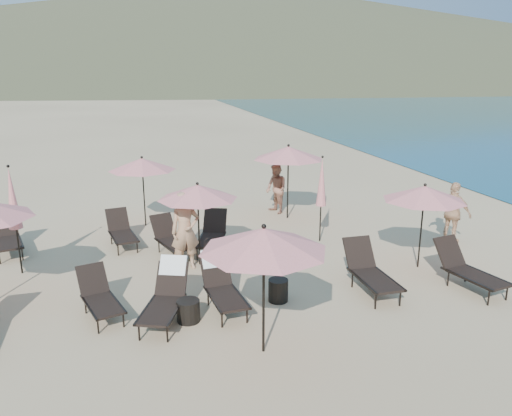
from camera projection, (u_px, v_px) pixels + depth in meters
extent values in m
plane|color=#D6BA8C|center=(284.00, 308.00, 9.84)|extent=(800.00, 800.00, 0.00)
cone|color=brown|center=(237.00, 31.00, 297.22)|extent=(690.00, 690.00, 55.00)
cone|color=brown|center=(407.00, 54.00, 357.63)|extent=(280.00, 280.00, 32.00)
cube|color=beige|center=(54.00, 44.00, 285.24)|extent=(18.00, 16.00, 38.00)
cube|color=black|center=(103.00, 305.00, 9.29)|extent=(0.85, 1.18, 0.04)
cube|color=black|center=(92.00, 279.00, 9.81)|extent=(0.64, 0.55, 0.55)
cylinder|color=black|center=(98.00, 326.00, 8.86)|extent=(0.03, 0.03, 0.30)
cylinder|color=black|center=(86.00, 306.00, 9.60)|extent=(0.03, 0.03, 0.30)
cylinder|color=black|center=(123.00, 320.00, 9.09)|extent=(0.03, 0.03, 0.30)
cylinder|color=black|center=(109.00, 301.00, 9.83)|extent=(0.03, 0.03, 0.30)
cube|color=black|center=(88.00, 307.00, 9.19)|extent=(0.41, 1.14, 0.04)
cube|color=black|center=(117.00, 301.00, 9.46)|extent=(0.41, 1.14, 0.04)
cube|color=black|center=(161.00, 311.00, 9.02)|extent=(0.95, 1.29, 0.05)
cube|color=black|center=(172.00, 279.00, 9.69)|extent=(0.71, 0.61, 0.60)
cylinder|color=black|center=(139.00, 332.00, 8.63)|extent=(0.03, 0.03, 0.33)
cylinder|color=black|center=(156.00, 306.00, 9.58)|extent=(0.03, 0.03, 0.33)
cylinder|color=black|center=(167.00, 334.00, 8.58)|extent=(0.03, 0.03, 0.33)
cylinder|color=black|center=(182.00, 307.00, 9.53)|extent=(0.03, 0.03, 0.33)
cube|color=black|center=(146.00, 308.00, 9.09)|extent=(0.48, 1.24, 0.04)
cube|color=black|center=(177.00, 310.00, 9.03)|extent=(0.48, 1.24, 0.04)
cube|color=white|center=(173.00, 265.00, 9.76)|extent=(0.58, 0.43, 0.36)
cube|color=black|center=(227.00, 299.00, 9.53)|extent=(0.71, 1.18, 0.05)
cube|color=black|center=(216.00, 271.00, 10.13)|extent=(0.62, 0.49, 0.58)
cylinder|color=black|center=(222.00, 320.00, 9.07)|extent=(0.03, 0.03, 0.32)
cylinder|color=black|center=(208.00, 298.00, 9.94)|extent=(0.03, 0.03, 0.32)
cylinder|color=black|center=(247.00, 315.00, 9.23)|extent=(0.03, 0.03, 0.32)
cylinder|color=black|center=(231.00, 294.00, 10.10)|extent=(0.03, 0.03, 0.32)
cube|color=black|center=(212.00, 299.00, 9.47)|extent=(0.19, 1.25, 0.04)
cube|color=black|center=(240.00, 295.00, 9.66)|extent=(0.19, 1.25, 0.04)
cube|color=white|center=(214.00, 259.00, 10.20)|extent=(0.53, 0.32, 0.35)
cube|color=black|center=(376.00, 280.00, 10.27)|extent=(0.66, 1.25, 0.05)
cube|color=black|center=(359.00, 253.00, 10.96)|extent=(0.65, 0.48, 0.64)
cylinder|color=black|center=(376.00, 301.00, 9.77)|extent=(0.04, 0.04, 0.35)
cylinder|color=black|center=(352.00, 280.00, 10.76)|extent=(0.04, 0.04, 0.35)
cylinder|color=black|center=(400.00, 298.00, 9.90)|extent=(0.04, 0.04, 0.35)
cylinder|color=black|center=(375.00, 277.00, 10.89)|extent=(0.04, 0.04, 0.35)
cube|color=black|center=(361.00, 280.00, 10.24)|extent=(0.07, 1.39, 0.04)
cube|color=black|center=(389.00, 277.00, 10.39)|extent=(0.07, 1.39, 0.04)
cube|color=black|center=(478.00, 277.00, 10.43)|extent=(0.88, 1.32, 0.05)
cube|color=black|center=(449.00, 252.00, 11.05)|extent=(0.71, 0.59, 0.63)
cylinder|color=black|center=(489.00, 297.00, 9.92)|extent=(0.04, 0.04, 0.34)
cylinder|color=black|center=(448.00, 278.00, 10.83)|extent=(0.04, 0.04, 0.34)
cylinder|color=black|center=(507.00, 292.00, 10.15)|extent=(0.04, 0.04, 0.34)
cylinder|color=black|center=(466.00, 274.00, 11.05)|extent=(0.04, 0.04, 0.34)
cube|color=black|center=(466.00, 279.00, 10.34)|extent=(0.34, 1.35, 0.04)
cube|color=black|center=(486.00, 274.00, 10.60)|extent=(0.34, 1.35, 0.04)
cube|color=black|center=(8.00, 243.00, 12.54)|extent=(0.91, 1.29, 0.05)
cube|color=black|center=(4.00, 224.00, 13.12)|extent=(0.71, 0.60, 0.60)
cylinder|color=black|center=(22.00, 254.00, 12.30)|extent=(0.04, 0.04, 0.33)
cylinder|color=black|center=(18.00, 242.00, 13.14)|extent=(0.04, 0.04, 0.33)
cube|color=black|center=(21.00, 240.00, 12.71)|extent=(0.41, 1.27, 0.04)
cube|color=black|center=(124.00, 237.00, 13.06)|extent=(0.79, 1.21, 0.05)
cube|color=black|center=(117.00, 219.00, 13.64)|extent=(0.65, 0.53, 0.57)
cylinder|color=black|center=(118.00, 250.00, 12.60)|extent=(0.03, 0.03, 0.32)
cylinder|color=black|center=(111.00, 239.00, 13.44)|extent=(0.03, 0.03, 0.32)
cylinder|color=black|center=(137.00, 247.00, 12.80)|extent=(0.03, 0.03, 0.32)
cylinder|color=black|center=(129.00, 236.00, 13.64)|extent=(0.03, 0.03, 0.32)
cube|color=black|center=(112.00, 237.00, 12.99)|extent=(0.30, 1.23, 0.04)
cube|color=black|center=(134.00, 235.00, 13.22)|extent=(0.30, 1.23, 0.04)
cube|color=black|center=(175.00, 244.00, 12.51)|extent=(0.92, 1.26, 0.05)
cube|color=black|center=(163.00, 226.00, 13.05)|extent=(0.69, 0.59, 0.58)
cylinder|color=black|center=(174.00, 258.00, 12.05)|extent=(0.03, 0.03, 0.32)
cylinder|color=black|center=(159.00, 246.00, 12.83)|extent=(0.03, 0.03, 0.32)
cylinder|color=black|center=(193.00, 254.00, 12.30)|extent=(0.03, 0.03, 0.32)
cylinder|color=black|center=(176.00, 243.00, 13.09)|extent=(0.03, 0.03, 0.32)
cube|color=black|center=(164.00, 245.00, 12.40)|extent=(0.45, 1.21, 0.04)
cube|color=black|center=(185.00, 241.00, 12.69)|extent=(0.45, 1.21, 0.04)
cube|color=black|center=(210.00, 241.00, 12.72)|extent=(0.94, 1.31, 0.05)
cube|color=black|center=(215.00, 221.00, 13.40)|extent=(0.72, 0.61, 0.61)
cylinder|color=black|center=(197.00, 254.00, 12.31)|extent=(0.04, 0.04, 0.33)
cylinder|color=black|center=(204.00, 240.00, 13.28)|extent=(0.04, 0.04, 0.33)
cylinder|color=black|center=(218.00, 254.00, 12.27)|extent=(0.04, 0.04, 0.33)
cylinder|color=black|center=(223.00, 241.00, 13.25)|extent=(0.04, 0.04, 0.33)
cube|color=black|center=(199.00, 239.00, 12.78)|extent=(0.44, 1.28, 0.04)
cube|color=black|center=(222.00, 240.00, 12.74)|extent=(0.44, 1.28, 0.04)
cylinder|color=black|center=(199.00, 227.00, 11.84)|extent=(0.04, 0.04, 1.89)
cone|color=pink|center=(198.00, 192.00, 11.62)|extent=(1.89, 1.89, 0.34)
sphere|color=black|center=(197.00, 184.00, 11.56)|extent=(0.07, 0.07, 0.07)
cylinder|color=black|center=(421.00, 229.00, 11.66)|extent=(0.04, 0.04, 1.91)
cone|color=pink|center=(424.00, 193.00, 11.44)|extent=(1.91, 1.91, 0.34)
sphere|color=black|center=(425.00, 185.00, 11.38)|extent=(0.07, 0.07, 0.07)
cylinder|color=black|center=(144.00, 194.00, 14.86)|extent=(0.04, 0.04, 1.97)
cone|color=pink|center=(142.00, 164.00, 14.62)|extent=(1.97, 1.97, 0.36)
sphere|color=black|center=(142.00, 157.00, 14.57)|extent=(0.08, 0.08, 0.08)
cylinder|color=black|center=(288.00, 184.00, 15.60)|extent=(0.05, 0.05, 2.19)
cone|color=pink|center=(288.00, 153.00, 15.33)|extent=(2.19, 2.19, 0.40)
sphere|color=black|center=(289.00, 145.00, 15.27)|extent=(0.08, 0.08, 0.08)
cylinder|color=black|center=(264.00, 294.00, 8.07)|extent=(0.04, 0.04, 2.07)
cone|color=pink|center=(264.00, 240.00, 7.82)|extent=(2.07, 2.07, 0.37)
sphere|color=black|center=(264.00, 226.00, 7.76)|extent=(0.08, 0.08, 0.08)
cylinder|color=black|center=(320.00, 223.00, 13.60)|extent=(0.04, 0.04, 1.02)
cone|color=pink|center=(322.00, 182.00, 13.29)|extent=(0.28, 0.28, 1.30)
sphere|color=black|center=(323.00, 157.00, 13.11)|extent=(0.06, 0.06, 0.06)
cylinder|color=black|center=(19.00, 251.00, 11.41)|extent=(0.04, 0.04, 1.09)
cone|color=pink|center=(12.00, 198.00, 11.08)|extent=(0.30, 0.30, 1.39)
sphere|color=black|center=(8.00, 166.00, 10.89)|extent=(0.07, 0.07, 0.07)
cylinder|color=black|center=(188.00, 311.00, 9.29)|extent=(0.44, 0.44, 0.42)
cylinder|color=black|center=(278.00, 290.00, 10.11)|extent=(0.41, 0.41, 0.46)
imported|color=tan|center=(185.00, 231.00, 11.61)|extent=(0.72, 0.52, 1.85)
imported|color=#A76E56|center=(276.00, 189.00, 16.24)|extent=(0.81, 0.92, 1.62)
imported|color=tan|center=(453.00, 213.00, 13.39)|extent=(0.83, 1.06, 1.68)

